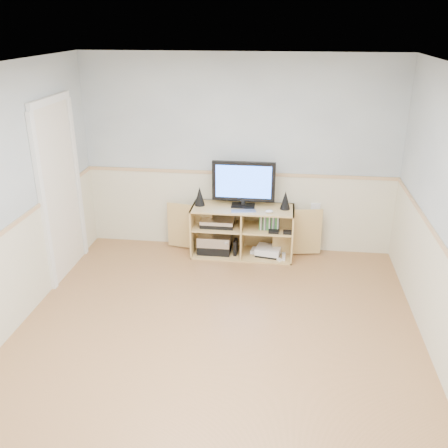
{
  "coord_description": "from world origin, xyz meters",
  "views": [
    {
      "loc": [
        0.59,
        -3.88,
        2.86
      ],
      "look_at": [
        -0.06,
        1.2,
        0.74
      ],
      "focal_mm": 40.0,
      "sensor_mm": 36.0,
      "label": 1
    }
  ],
  "objects_px": {
    "game_consoles": "(268,251)",
    "media_cabinet": "(243,229)",
    "monitor": "(244,183)",
    "keyboard": "(244,211)"
  },
  "relations": [
    {
      "from": "game_consoles",
      "to": "media_cabinet",
      "type": "bearing_deg",
      "value": 168.21
    },
    {
      "from": "monitor",
      "to": "media_cabinet",
      "type": "bearing_deg",
      "value": 90.0
    },
    {
      "from": "media_cabinet",
      "to": "game_consoles",
      "type": "bearing_deg",
      "value": -11.79
    },
    {
      "from": "monitor",
      "to": "keyboard",
      "type": "bearing_deg",
      "value": -83.43
    },
    {
      "from": "media_cabinet",
      "to": "monitor",
      "type": "xyz_separation_m",
      "value": [
        -0.0,
        -0.01,
        0.63
      ]
    },
    {
      "from": "keyboard",
      "to": "game_consoles",
      "type": "relative_size",
      "value": 0.67
    },
    {
      "from": "media_cabinet",
      "to": "monitor",
      "type": "height_order",
      "value": "monitor"
    },
    {
      "from": "media_cabinet",
      "to": "keyboard",
      "type": "height_order",
      "value": "keyboard"
    },
    {
      "from": "monitor",
      "to": "game_consoles",
      "type": "bearing_deg",
      "value": -10.37
    },
    {
      "from": "media_cabinet",
      "to": "keyboard",
      "type": "relative_size",
      "value": 6.57
    }
  ]
}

